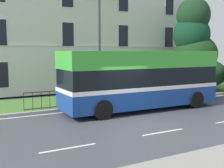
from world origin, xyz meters
name	(u,v)px	position (x,y,z in m)	size (l,w,h in m)	color
ground_plane	(129,119)	(0.00, 0.79, -0.02)	(60.00, 56.00, 0.18)	#41434B
georgian_townhouse	(76,25)	(2.50, 13.81, 5.52)	(19.15, 8.70, 10.75)	silver
iron_verge_railing	(132,93)	(2.50, 4.40, 0.62)	(13.38, 0.04, 0.97)	black
evergreen_tree	(195,52)	(9.82, 6.52, 3.11)	(4.62, 4.62, 7.31)	#423328
single_decker_bus	(141,79)	(1.79, 2.41, 1.70)	(9.01, 2.73, 3.23)	navy
street_lamp_post	(99,37)	(0.42, 4.83, 4.07)	(0.36, 0.24, 6.91)	#333338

